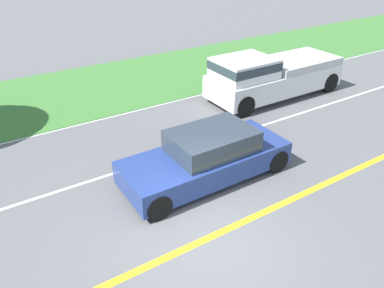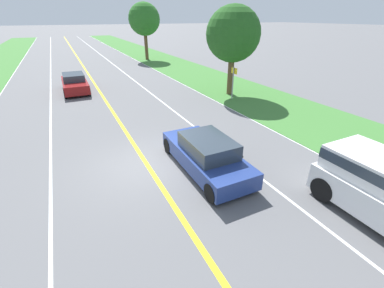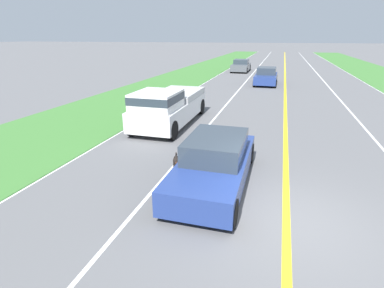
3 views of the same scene
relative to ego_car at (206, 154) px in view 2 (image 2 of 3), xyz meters
name	(u,v)px [view 2 (image 2 of 3)]	position (x,y,z in m)	size (l,w,h in m)	color
ground_plane	(147,164)	(-1.98, 1.34, -0.64)	(400.00, 400.00, 0.00)	#5B5B5E
centre_divider_line	(147,164)	(-1.98, 1.34, -0.64)	(0.18, 160.00, 0.01)	yellow
lane_edge_line_right	(279,133)	(5.02, 1.34, -0.64)	(0.14, 160.00, 0.01)	white
lane_dash_same_dir	(220,147)	(1.52, 1.34, -0.64)	(0.10, 160.00, 0.01)	white
lane_dash_oncoming	(51,187)	(-5.48, 1.34, -0.64)	(0.10, 160.00, 0.01)	white
grass_verge_right	(319,123)	(8.02, 1.34, -0.63)	(6.00, 160.00, 0.03)	#3D7533
ego_car	(206,154)	(0.00, 0.00, 0.00)	(1.82, 4.59, 1.38)	navy
dog	(232,152)	(1.15, -0.04, -0.13)	(0.44, 1.01, 0.80)	black
oncoming_car	(75,83)	(-3.63, 14.81, 0.00)	(1.81, 4.62, 1.34)	maroon
roadside_tree_right_near	(233,34)	(6.85, 8.62, 3.60)	(3.80, 3.80, 6.16)	brown
roadside_tree_right_far	(144,19)	(6.49, 28.31, 4.36)	(4.03, 4.03, 7.05)	brown
street_sign	(233,79)	(6.25, 7.38, 0.80)	(0.11, 0.64, 2.26)	gray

